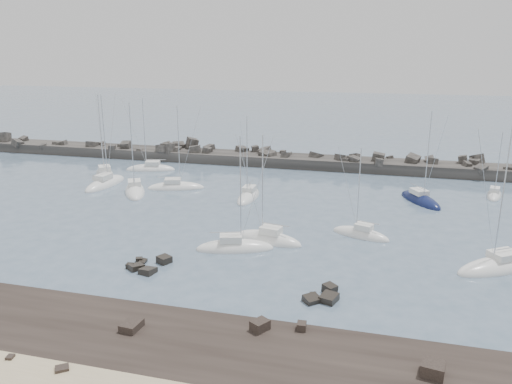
# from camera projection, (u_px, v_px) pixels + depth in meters

# --- Properties ---
(ground) EXTENTS (400.00, 400.00, 0.00)m
(ground) POSITION_uv_depth(u_px,v_px,m) (216.00, 238.00, 56.01)
(ground) COLOR slate
(ground) RESTS_ON ground
(rock_shelf) EXTENTS (140.00, 12.00, 1.82)m
(rock_shelf) POSITION_uv_depth(u_px,v_px,m) (116.00, 347.00, 35.58)
(rock_shelf) COLOR black
(rock_shelf) RESTS_ON ground
(rock_cluster_near) EXTENTS (3.84, 4.23, 1.19)m
(rock_cluster_near) POSITION_uv_depth(u_px,v_px,m) (148.00, 267.00, 48.47)
(rock_cluster_near) COLOR black
(rock_cluster_near) RESTS_ON ground
(rock_cluster_far) EXTENTS (3.20, 3.72, 1.45)m
(rock_cluster_far) POSITION_uv_depth(u_px,v_px,m) (322.00, 298.00, 42.41)
(rock_cluster_far) COLOR black
(rock_cluster_far) RESTS_ON ground
(breakwater) EXTENTS (115.00, 7.99, 5.38)m
(breakwater) POSITION_uv_depth(u_px,v_px,m) (245.00, 161.00, 93.04)
(breakwater) COLOR #2F2C2A
(breakwater) RESTS_ON ground
(sailboat_1) EXTENTS (7.71, 9.03, 14.56)m
(sailboat_1) POSITION_uv_depth(u_px,v_px,m) (105.00, 175.00, 83.38)
(sailboat_1) COLOR white
(sailboat_1) RESTS_ON ground
(sailboat_3) EXTENTS (3.57, 9.69, 15.11)m
(sailboat_3) POSITION_uv_depth(u_px,v_px,m) (105.00, 184.00, 77.75)
(sailboat_3) COLOR white
(sailboat_3) RESTS_ON ground
(sailboat_4) EXTENTS (9.00, 5.26, 13.54)m
(sailboat_4) POSITION_uv_depth(u_px,v_px,m) (176.00, 188.00, 75.94)
(sailboat_4) COLOR white
(sailboat_4) RESTS_ON ground
(sailboat_5) EXTENTS (8.32, 3.91, 12.88)m
(sailboat_5) POSITION_uv_depth(u_px,v_px,m) (268.00, 240.00, 55.14)
(sailboat_5) COLOR white
(sailboat_5) RESTS_ON ground
(sailboat_6) EXTENTS (2.49, 7.99, 12.73)m
(sailboat_6) POSITION_uv_depth(u_px,v_px,m) (248.00, 197.00, 71.17)
(sailboat_6) COLOR white
(sailboat_6) RESTS_ON ground
(sailboat_7) EXTENTS (8.67, 4.97, 13.17)m
(sailboat_7) POSITION_uv_depth(u_px,v_px,m) (235.00, 248.00, 52.90)
(sailboat_7) COLOR white
(sailboat_7) RESTS_ON ground
(sailboat_8) EXTENTS (6.68, 8.84, 13.71)m
(sailboat_8) POSITION_uv_depth(u_px,v_px,m) (420.00, 201.00, 69.48)
(sailboat_8) COLOR #101843
(sailboat_8) RESTS_ON ground
(sailboat_9) EXTENTS (7.14, 4.32, 10.99)m
(sailboat_9) POSITION_uv_depth(u_px,v_px,m) (361.00, 235.00, 56.69)
(sailboat_9) COLOR white
(sailboat_9) RESTS_ON ground
(sailboat_11) EXTENTS (9.67, 7.93, 15.18)m
(sailboat_11) POSITION_uv_depth(u_px,v_px,m) (499.00, 267.00, 48.32)
(sailboat_11) COLOR white
(sailboat_11) RESTS_ON ground
(sailboat_12) EXTENTS (3.28, 6.53, 10.10)m
(sailboat_12) POSITION_uv_depth(u_px,v_px,m) (494.00, 195.00, 71.96)
(sailboat_12) COLOR white
(sailboat_12) RESTS_ON ground
(sailboat_13) EXTENTS (8.94, 4.83, 13.50)m
(sailboat_13) POSITION_uv_depth(u_px,v_px,m) (151.00, 169.00, 87.45)
(sailboat_13) COLOR white
(sailboat_13) RESTS_ON ground
(sailboat_14) EXTENTS (6.93, 9.28, 14.38)m
(sailboat_14) POSITION_uv_depth(u_px,v_px,m) (135.00, 192.00, 73.89)
(sailboat_14) COLOR white
(sailboat_14) RESTS_ON ground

